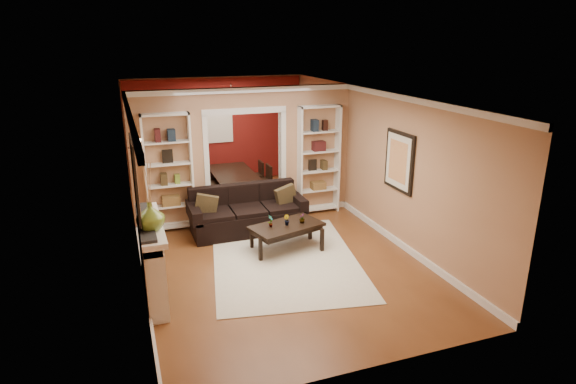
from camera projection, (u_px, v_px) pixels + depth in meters
name	position (u px, v px, depth m)	size (l,w,h in m)	color
floor	(263.00, 238.00, 9.10)	(8.00, 8.00, 0.00)	brown
ceiling	(261.00, 94.00, 8.27)	(8.00, 8.00, 0.00)	white
wall_back	(217.00, 131.00, 12.27)	(8.00, 8.00, 0.00)	tan
wall_front	(370.00, 262.00, 5.10)	(8.00, 8.00, 0.00)	tan
wall_left	(132.00, 181.00, 7.96)	(8.00, 8.00, 0.00)	tan
wall_right	(372.00, 159.00, 9.40)	(8.00, 8.00, 0.00)	tan
partition_wall	(245.00, 155.00, 9.76)	(4.50, 0.15, 2.70)	tan
red_back_panel	(217.00, 132.00, 12.25)	(4.44, 0.04, 2.64)	maroon
dining_window	(217.00, 123.00, 12.14)	(0.78, 0.03, 0.98)	#8CA5CC
area_rug	(285.00, 259.00, 8.22)	(2.40, 3.36, 0.01)	beige
sofa	(247.00, 210.00, 9.31)	(2.23, 0.96, 0.87)	black
pillow_left	(206.00, 206.00, 8.98)	(0.41, 0.12, 0.41)	brown
pillow_right	(286.00, 196.00, 9.48)	(0.41, 0.12, 0.41)	brown
coffee_table	(287.00, 237.00, 8.54)	(1.25, 0.68, 0.47)	black
plant_left	(271.00, 221.00, 8.34)	(0.11, 0.08, 0.21)	#336626
plant_center	(287.00, 220.00, 8.44)	(0.10, 0.08, 0.18)	#336626
plant_right	(302.00, 218.00, 8.54)	(0.10, 0.10, 0.17)	#336626
bookshelf_left	(169.00, 173.00, 9.17)	(0.90, 0.30, 2.30)	white
bookshelf_right	(318.00, 160.00, 10.16)	(0.90, 0.30, 2.30)	white
fireplace	(153.00, 260.00, 6.90)	(0.32, 1.70, 1.16)	white
vase	(150.00, 216.00, 6.39)	(0.37, 0.37, 0.39)	olive
mirror	(135.00, 179.00, 6.49)	(0.03, 0.95, 1.10)	silver
wall_sconce	(134.00, 146.00, 8.34)	(0.18, 0.18, 0.22)	#FFE0A5
framed_art	(399.00, 161.00, 8.43)	(0.04, 0.85, 1.05)	black
dining_table	(234.00, 184.00, 11.39)	(0.97, 1.74, 0.61)	black
dining_chair_nw	(214.00, 184.00, 10.91)	(0.43, 0.43, 0.88)	black
dining_chair_ne	(260.00, 181.00, 11.27)	(0.40, 0.40, 0.80)	black
dining_chair_sw	(209.00, 178.00, 11.45)	(0.43, 0.43, 0.88)	black
dining_chair_se	(253.00, 176.00, 11.82)	(0.37, 0.37, 0.75)	black
chandelier	(227.00, 112.00, 10.90)	(0.50, 0.50, 0.30)	#331C17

